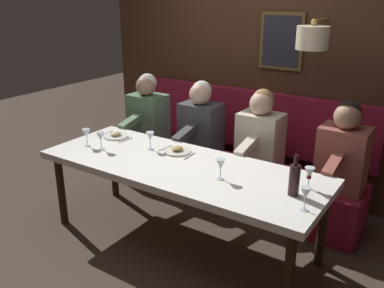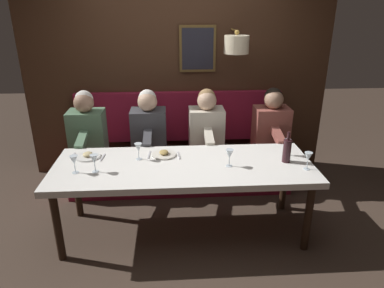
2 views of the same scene
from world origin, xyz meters
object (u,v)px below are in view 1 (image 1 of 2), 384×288
at_px(wine_glass_2, 150,137).
at_px(wine_glass_0, 101,137).
at_px(diner_far, 148,112).
at_px(wine_glass_5, 309,174).
at_px(wine_bottle, 294,179).
at_px(wine_glass_1, 86,134).
at_px(wine_glass_3, 305,194).
at_px(diner_middle, 201,122).
at_px(diner_near, 260,134).
at_px(dining_table, 180,171).
at_px(diner_nearest, 343,150).
at_px(wine_glass_4, 221,165).

bearing_deg(wine_glass_2, wine_glass_0, 123.76).
xyz_separation_m(diner_far, wine_glass_0, (-0.99, -0.28, 0.04)).
distance_m(wine_glass_0, wine_glass_5, 1.83).
bearing_deg(wine_bottle, wine_glass_1, 93.24).
bearing_deg(wine_glass_0, wine_glass_3, -92.08).
bearing_deg(wine_glass_1, diner_middle, -30.87).
height_order(diner_far, wine_glass_3, diner_far).
relative_size(diner_near, wine_glass_5, 4.82).
relative_size(dining_table, diner_far, 3.06).
distance_m(diner_nearest, diner_far, 2.14).
height_order(diner_middle, diner_far, same).
bearing_deg(diner_nearest, wine_glass_3, -178.00).
relative_size(wine_glass_1, wine_glass_3, 1.00).
bearing_deg(dining_table, wine_glass_4, -99.14).
height_order(dining_table, wine_glass_5, wine_glass_5).
height_order(diner_nearest, wine_glass_0, diner_nearest).
relative_size(dining_table, wine_glass_2, 14.74).
bearing_deg(dining_table, diner_middle, 22.41).
bearing_deg(wine_glass_5, wine_glass_1, 97.53).
bearing_deg(wine_glass_2, diner_nearest, -63.49).
bearing_deg(wine_glass_3, dining_table, 80.91).
height_order(wine_glass_1, wine_glass_4, same).
bearing_deg(wine_glass_2, wine_bottle, -95.91).
xyz_separation_m(diner_nearest, wine_glass_2, (-0.75, 1.49, 0.04)).
xyz_separation_m(diner_nearest, diner_middle, (0.00, 1.44, 0.00)).
bearing_deg(diner_far, wine_bottle, -113.61).
height_order(wine_glass_2, wine_glass_4, same).
relative_size(diner_far, wine_bottle, 2.64).
height_order(dining_table, wine_glass_2, wine_glass_2).
relative_size(diner_middle, wine_glass_2, 4.82).
height_order(diner_nearest, wine_glass_4, diner_nearest).
height_order(dining_table, diner_nearest, diner_nearest).
relative_size(diner_near, wine_glass_4, 4.82).
relative_size(wine_glass_3, wine_glass_5, 1.00).
distance_m(dining_table, diner_far, 1.39).
xyz_separation_m(dining_table, wine_glass_0, (-0.11, 0.79, 0.18)).
bearing_deg(wine_bottle, wine_glass_0, 93.29).
bearing_deg(diner_nearest, diner_near, 90.00).
height_order(diner_near, wine_glass_0, diner_near).
distance_m(diner_near, wine_glass_0, 1.48).
distance_m(diner_near, wine_bottle, 1.11).
distance_m(wine_glass_2, wine_glass_5, 1.45).
bearing_deg(diner_far, diner_near, -90.00).
distance_m(diner_middle, diner_far, 0.70).
height_order(diner_middle, wine_glass_4, diner_middle).
bearing_deg(wine_glass_0, dining_table, -82.16).
bearing_deg(dining_table, diner_nearest, -50.57).
bearing_deg(wine_glass_5, wine_glass_2, 90.35).
height_order(dining_table, wine_glass_0, wine_glass_0).
distance_m(dining_table, wine_glass_5, 1.05).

